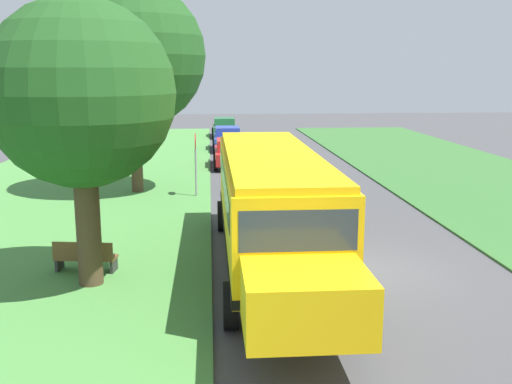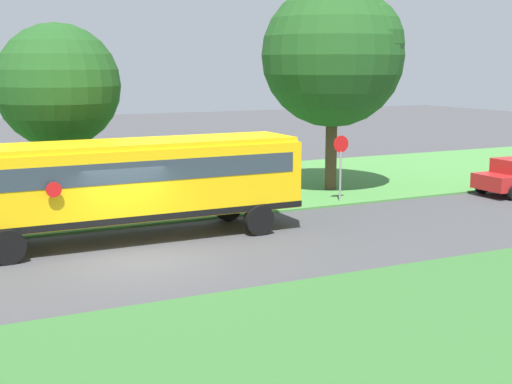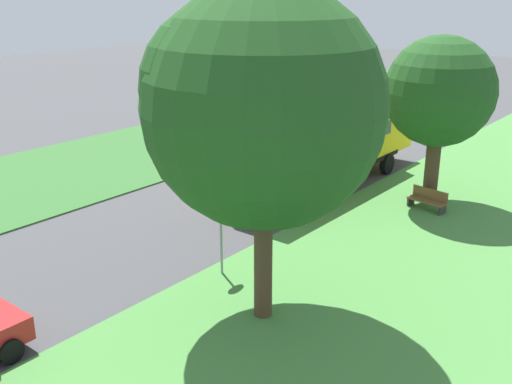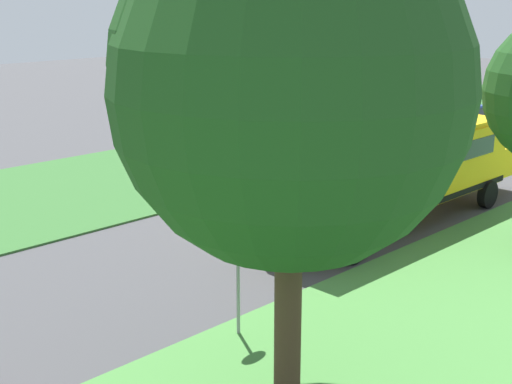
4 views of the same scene
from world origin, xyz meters
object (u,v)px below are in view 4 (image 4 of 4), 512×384
object	(u,v)px
oak_tree_roadside_mid	(277,84)
stop_sign	(238,264)
school_bus	(398,168)
pickup_truck	(452,127)

from	to	relation	value
oak_tree_roadside_mid	stop_sign	xyz separation A→B (m)	(2.42, -1.33, -4.29)
school_bus	pickup_truck	world-z (taller)	school_bus
pickup_truck	stop_sign	world-z (taller)	stop_sign
pickup_truck	oak_tree_roadside_mid	bearing A→B (deg)	113.04
pickup_truck	stop_sign	bearing A→B (deg)	108.74
pickup_truck	oak_tree_roadside_mid	xyz separation A→B (m)	(-9.72, 22.85, 4.95)
pickup_truck	oak_tree_roadside_mid	world-z (taller)	oak_tree_roadside_mid
school_bus	stop_sign	distance (m)	9.63
school_bus	stop_sign	xyz separation A→B (m)	(-2.23, 9.37, -0.19)
pickup_truck	stop_sign	xyz separation A→B (m)	(-7.30, 21.51, 0.66)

